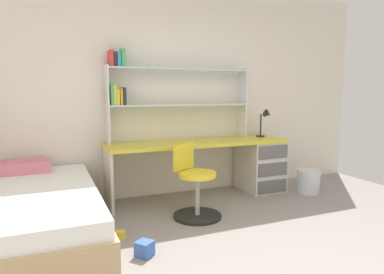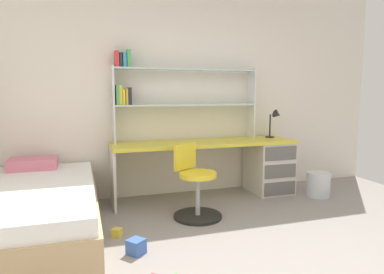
# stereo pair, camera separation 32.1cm
# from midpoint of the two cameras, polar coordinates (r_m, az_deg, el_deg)

# --- Properties ---
(room_shell) EXTENTS (5.85, 5.99, 2.73)m
(room_shell) POSITION_cam_midpoint_polar(r_m,az_deg,el_deg) (3.06, -15.34, 7.70)
(room_shell) COLOR silver
(room_shell) RESTS_ON ground_plane
(desk) EXTENTS (2.32, 0.61, 0.73)m
(desk) POSITION_cam_midpoint_polar(r_m,az_deg,el_deg) (4.66, 11.55, -4.13)
(desk) COLOR gold
(desk) RESTS_ON ground_plane
(bookshelf_hutch) EXTENTS (1.85, 0.22, 1.12)m
(bookshelf_hutch) POSITION_cam_midpoint_polar(r_m,az_deg,el_deg) (4.33, -1.73, 7.94)
(bookshelf_hutch) COLOR silver
(bookshelf_hutch) RESTS_ON desk
(desk_lamp) EXTENTS (0.20, 0.17, 0.38)m
(desk_lamp) POSITION_cam_midpoint_polar(r_m,az_deg,el_deg) (4.84, 15.52, 2.88)
(desk_lamp) COLOR black
(desk_lamp) RESTS_ON desk
(swivel_chair) EXTENTS (0.52, 0.52, 0.79)m
(swivel_chair) POSITION_cam_midpoint_polar(r_m,az_deg,el_deg) (3.73, 3.09, -8.58)
(swivel_chair) COLOR black
(swivel_chair) RESTS_ON ground_plane
(bed_platform) EXTENTS (1.29, 2.06, 0.62)m
(bed_platform) POSITION_cam_midpoint_polar(r_m,az_deg,el_deg) (3.46, -23.67, -11.53)
(bed_platform) COLOR tan
(bed_platform) RESTS_ON ground_plane
(waste_bin) EXTENTS (0.30, 0.30, 0.32)m
(waste_bin) POSITION_cam_midpoint_polar(r_m,az_deg,el_deg) (4.83, 21.98, -7.29)
(waste_bin) COLOR silver
(waste_bin) RESTS_ON ground_plane
(toy_block_yellow_1) EXTENTS (0.11, 0.11, 0.08)m
(toy_block_yellow_1) POSITION_cam_midpoint_polar(r_m,az_deg,el_deg) (3.37, -9.58, -15.36)
(toy_block_yellow_1) COLOR gold
(toy_block_yellow_1) RESTS_ON ground_plane
(toy_block_blue_3) EXTENTS (0.18, 0.18, 0.13)m
(toy_block_blue_3) POSITION_cam_midpoint_polar(r_m,az_deg,el_deg) (3.01, -6.09, -17.64)
(toy_block_blue_3) COLOR #3860B7
(toy_block_blue_3) RESTS_ON ground_plane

